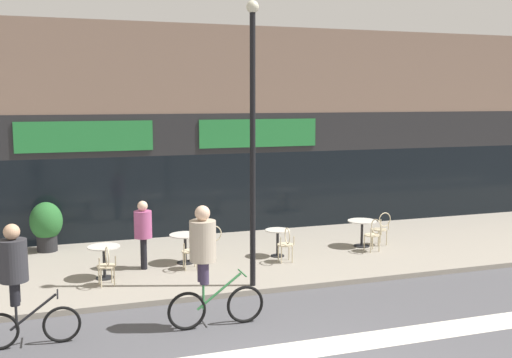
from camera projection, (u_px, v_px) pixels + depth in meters
name	position (u px, v px, depth m)	size (l,w,h in m)	color
sidewalk_slab	(199.00, 262.00, 15.13)	(40.00, 5.50, 0.12)	gray
storefront_facade	(164.00, 131.00, 19.16)	(40.00, 4.06, 6.29)	#7F6656
bike_lane_stripe	(277.00, 353.00, 9.83)	(36.00, 0.70, 0.01)	silver
bistro_table_0	(104.00, 255.00, 13.48)	(0.72, 0.72, 0.75)	black
bistro_table_1	(185.00, 242.00, 14.73)	(0.77, 0.77, 0.72)	black
bistro_table_2	(278.00, 237.00, 15.37)	(0.63, 0.63, 0.70)	black
bistro_table_3	(362.00, 228.00, 16.40)	(0.79, 0.79, 0.72)	black
cafe_chair_0_near	(107.00, 263.00, 12.89)	(0.44, 0.59, 0.90)	beige
cafe_chair_1_near	(191.00, 249.00, 14.15)	(0.42, 0.58, 0.90)	beige
cafe_chair_1_side	(210.00, 241.00, 14.92)	(0.60, 0.44, 0.90)	beige
cafe_chair_2_near	(286.00, 242.00, 14.78)	(0.43, 0.59, 0.90)	beige
cafe_chair_3_near	(374.00, 233.00, 15.82)	(0.46, 0.60, 0.90)	beige
cafe_chair_3_side	(382.00, 226.00, 16.61)	(0.60, 0.45, 0.90)	beige
planter_pot	(46.00, 224.00, 15.87)	(0.84, 0.84, 1.32)	#232326
lamp_post	(253.00, 128.00, 12.57)	(0.26, 0.26, 6.03)	black
cyclist_0	(17.00, 274.00, 9.90)	(1.64, 0.48, 2.13)	black
cyclist_1	(206.00, 256.00, 10.77)	(1.82, 0.49, 2.27)	black
pedestrian_far_end	(143.00, 228.00, 14.22)	(0.45, 0.45, 1.64)	black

